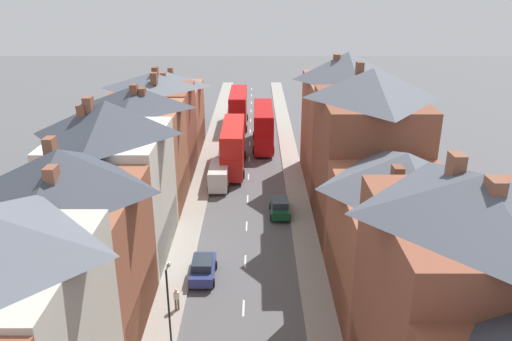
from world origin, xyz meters
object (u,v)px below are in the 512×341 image
at_px(car_parked_left_a, 203,268).
at_px(street_lamp, 169,302).
at_px(car_near_silver, 280,207).
at_px(delivery_van, 219,175).
at_px(double_decker_bus_mid_street, 264,126).
at_px(double_decker_bus_lead, 239,108).
at_px(double_decker_bus_far_approaching, 233,146).
at_px(pedestrian_near_right, 177,298).

distance_m(car_parked_left_a, street_lamp, 7.97).
height_order(car_near_silver, delivery_van, delivery_van).
bearing_deg(double_decker_bus_mid_street, street_lamp, -98.85).
height_order(double_decker_bus_lead, double_decker_bus_far_approaching, same).
height_order(double_decker_bus_lead, double_decker_bus_mid_street, same).
distance_m(double_decker_bus_mid_street, delivery_van, 14.78).
relative_size(double_decker_bus_lead, delivery_van, 2.08).
bearing_deg(double_decker_bus_far_approaching, pedestrian_near_right, -95.58).
relative_size(car_near_silver, street_lamp, 0.72).
height_order(car_near_silver, car_parked_left_a, car_near_silver).
bearing_deg(double_decker_bus_lead, street_lamp, -92.88).
height_order(double_decker_bus_mid_street, car_near_silver, double_decker_bus_mid_street).
bearing_deg(double_decker_bus_mid_street, car_parked_left_a, -98.89).
relative_size(double_decker_bus_far_approaching, delivery_van, 2.08).
xyz_separation_m(double_decker_bus_lead, delivery_van, (-1.29, -23.56, -1.48)).
bearing_deg(double_decker_bus_lead, double_decker_bus_far_approaching, -90.00).
xyz_separation_m(double_decker_bus_far_approaching, delivery_van, (-1.29, -5.52, -1.48)).
relative_size(double_decker_bus_far_approaching, car_near_silver, 2.72).
height_order(car_near_silver, pedestrian_near_right, pedestrian_near_right).
height_order(delivery_van, street_lamp, street_lamp).
bearing_deg(double_decker_bus_mid_street, car_near_silver, -86.38).
height_order(double_decker_bus_mid_street, pedestrian_near_right, double_decker_bus_mid_street).
bearing_deg(double_decker_bus_mid_street, double_decker_bus_lead, 110.38).
distance_m(double_decker_bus_lead, car_parked_left_a, 41.04).
height_order(double_decker_bus_mid_street, double_decker_bus_far_approaching, same).
xyz_separation_m(car_parked_left_a, delivery_van, (0.00, 17.41, 0.51)).
relative_size(double_decker_bus_far_approaching, pedestrian_near_right, 6.71).
xyz_separation_m(double_decker_bus_far_approaching, car_parked_left_a, (-1.29, -22.93, -1.98)).
relative_size(delivery_van, street_lamp, 0.95).
xyz_separation_m(delivery_van, street_lamp, (-1.15, -24.92, 1.90)).
bearing_deg(street_lamp, car_parked_left_a, 81.29).
bearing_deg(pedestrian_near_right, double_decker_bus_mid_street, 79.99).
bearing_deg(car_parked_left_a, double_decker_bus_far_approaching, 86.78).
bearing_deg(car_parked_left_a, pedestrian_near_right, -108.44).
height_order(double_decker_bus_far_approaching, pedestrian_near_right, double_decker_bus_far_approaching).
distance_m(double_decker_bus_mid_street, pedestrian_near_right, 35.89).
distance_m(double_decker_bus_far_approaching, street_lamp, 30.54).
relative_size(double_decker_bus_mid_street, car_near_silver, 2.72).
relative_size(double_decker_bus_lead, pedestrian_near_right, 6.71).
distance_m(pedestrian_near_right, street_lamp, 4.13).
bearing_deg(pedestrian_near_right, car_near_silver, 62.67).
bearing_deg(double_decker_bus_mid_street, pedestrian_near_right, -100.01).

